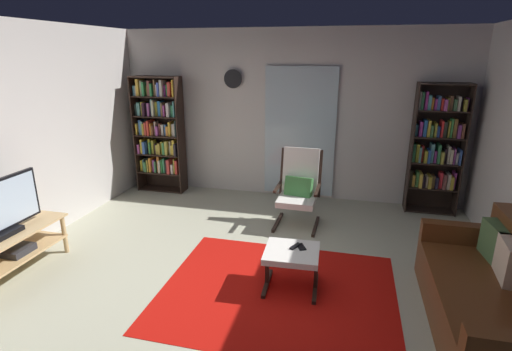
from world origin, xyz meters
TOP-DOWN VIEW (x-y plane):
  - ground_plane at (0.00, 0.00)m, footprint 7.02×7.02m
  - wall_back at (0.00, 2.90)m, footprint 5.60×0.06m
  - glass_door_panel at (0.19, 2.83)m, footprint 1.10×0.01m
  - area_rug at (0.38, 0.13)m, footprint 2.26×1.87m
  - tv_stand at (-2.37, -0.25)m, footprint 0.48×1.27m
  - television at (-2.36, -0.26)m, footprint 0.20×0.96m
  - bookshelf_near_tv at (-2.09, 2.62)m, footprint 0.79×0.30m
  - bookshelf_near_sofa at (2.15, 2.70)m, footprint 0.69×0.30m
  - leather_sofa at (2.21, 0.00)m, footprint 0.82×1.82m
  - lounge_armchair at (0.34, 1.80)m, footprint 0.57×0.66m
  - ottoman at (0.49, 0.22)m, footprint 0.54×0.50m
  - tv_remote at (0.51, 0.29)m, footprint 0.10×0.15m
  - cell_phone at (0.57, 0.30)m, footprint 0.12×0.16m
  - wall_clock at (-0.87, 2.82)m, footprint 0.29×0.03m

SIDE VIEW (x-z plane):
  - ground_plane at x=0.00m, z-range 0.00..0.00m
  - area_rug at x=0.38m, z-range 0.00..0.01m
  - leather_sofa at x=2.21m, z-range -0.11..0.72m
  - tv_stand at x=-2.37m, z-range 0.08..0.56m
  - ottoman at x=0.49m, z-range 0.14..0.56m
  - cell_phone at x=0.57m, z-range 0.42..0.43m
  - tv_remote at x=0.51m, z-range 0.42..0.44m
  - lounge_armchair at x=0.34m, z-range 0.02..1.05m
  - television at x=-2.36m, z-range 0.46..1.04m
  - bookshelf_near_sofa at x=2.15m, z-range 0.04..1.89m
  - bookshelf_near_tv at x=-2.09m, z-range 0.07..1.96m
  - glass_door_panel at x=0.19m, z-range 0.05..2.05m
  - wall_back at x=0.00m, z-range 0.00..2.60m
  - wall_clock at x=-0.87m, z-range 1.71..2.00m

